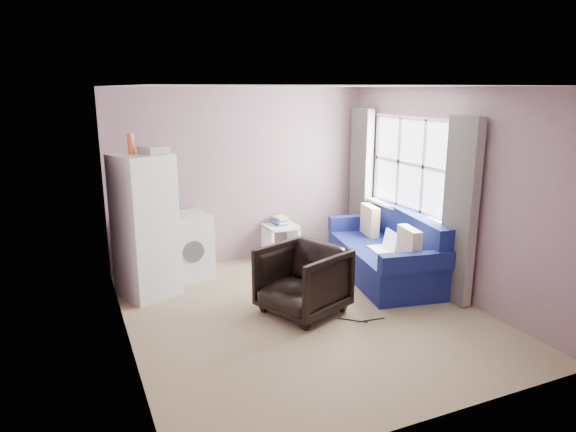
% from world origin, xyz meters
% --- Properties ---
extents(room, '(3.84, 4.24, 2.54)m').
position_xyz_m(room, '(0.02, 0.01, 1.25)').
color(room, '#978362').
rests_on(room, ground).
extents(armchair, '(1.02, 1.05, 0.85)m').
position_xyz_m(armchair, '(-0.01, 0.06, 0.42)').
color(armchair, black).
rests_on(armchair, ground).
extents(fridge, '(0.78, 0.78, 1.98)m').
position_xyz_m(fridge, '(-1.52, 1.30, 0.88)').
color(fridge, silver).
rests_on(fridge, ground).
extents(washing_machine, '(0.69, 0.69, 0.87)m').
position_xyz_m(washing_machine, '(-0.96, 1.72, 0.45)').
color(washing_machine, silver).
rests_on(washing_machine, ground).
extents(side_table, '(0.48, 0.48, 0.64)m').
position_xyz_m(side_table, '(0.51, 1.94, 0.30)').
color(side_table, white).
rests_on(side_table, ground).
extents(sofa, '(1.25, 2.13, 0.89)m').
position_xyz_m(sofa, '(1.50, 0.61, 0.33)').
color(sofa, navy).
rests_on(sofa, ground).
extents(window_dressing, '(0.17, 2.62, 2.18)m').
position_xyz_m(window_dressing, '(1.78, 0.70, 1.11)').
color(window_dressing, white).
rests_on(window_dressing, ground).
extents(floor_cables, '(0.48, 0.23, 0.01)m').
position_xyz_m(floor_cables, '(0.49, -0.41, 0.01)').
color(floor_cables, black).
rests_on(floor_cables, ground).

